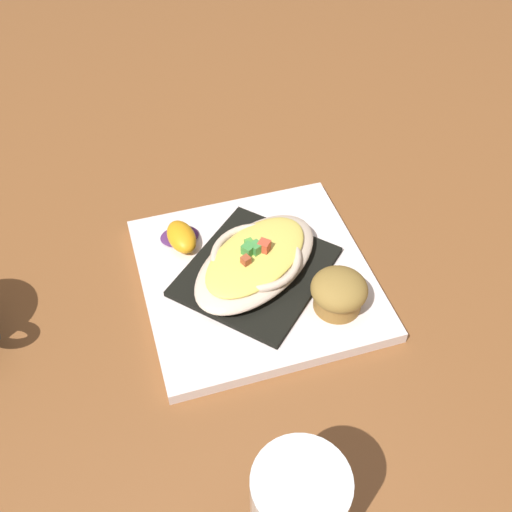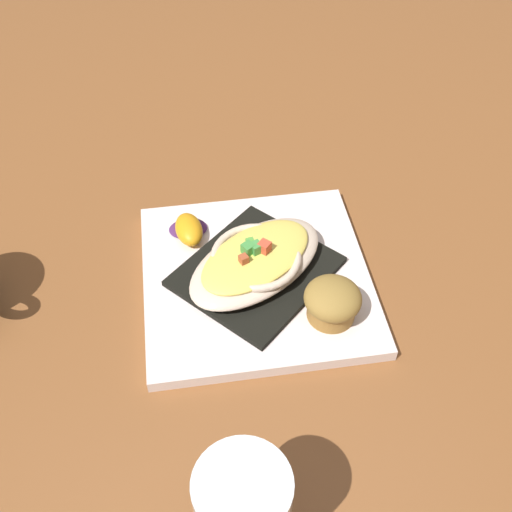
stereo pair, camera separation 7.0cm
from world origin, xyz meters
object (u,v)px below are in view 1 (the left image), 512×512
(orange_garnish, at_px, (181,237))
(stemmed_glass, at_px, (299,502))
(gratin_dish, at_px, (256,260))
(muffin, at_px, (339,292))
(square_plate, at_px, (256,278))

(orange_garnish, xyz_separation_m, stemmed_glass, (-0.02, 0.36, 0.05))
(gratin_dish, height_order, muffin, gratin_dish)
(square_plate, relative_size, gratin_dish, 1.28)
(square_plate, relative_size, orange_garnish, 4.50)
(gratin_dish, relative_size, stemmed_glass, 1.71)
(muffin, xyz_separation_m, orange_garnish, (0.15, -0.15, -0.01))
(orange_garnish, bearing_deg, stemmed_glass, 92.98)
(orange_garnish, bearing_deg, square_plate, 134.19)
(gratin_dish, distance_m, stemmed_glass, 0.30)
(orange_garnish, distance_m, stemmed_glass, 0.37)
(muffin, height_order, orange_garnish, muffin)
(muffin, bearing_deg, stemmed_glass, 59.80)
(stemmed_glass, bearing_deg, orange_garnish, -87.02)
(muffin, relative_size, orange_garnish, 1.07)
(square_plate, xyz_separation_m, stemmed_glass, (0.05, 0.29, 0.07))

